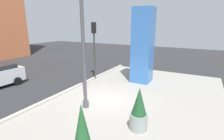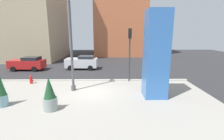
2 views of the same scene
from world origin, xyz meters
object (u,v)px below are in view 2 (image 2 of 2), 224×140
Objects in this scene: art_pillar_blue at (156,55)px; car_intersection at (28,63)px; fire_hydrant at (31,80)px; car_curb_west at (82,62)px; traffic_light_corner at (130,47)px; lamp_post at (71,47)px; potted_plant_mid_plaza at (50,96)px.

car_intersection is (-13.48, 8.96, -2.20)m from art_pillar_blue.
car_curb_west is (3.68, 6.27, 0.51)m from fire_hydrant.
lamp_post is at bearing -151.90° from traffic_light_corner.
lamp_post is 1.17× the size of art_pillar_blue.
art_pillar_blue is 2.97× the size of potted_plant_mid_plaza.
potted_plant_mid_plaza is (-6.80, -2.18, -2.12)m from art_pillar_blue.
art_pillar_blue is 1.46× the size of car_intersection.
traffic_light_corner reaches higher than car_intersection.
lamp_post reaches higher than potted_plant_mid_plaza.
potted_plant_mid_plaza is at bearing -131.74° from traffic_light_corner.
art_pillar_blue is 4.12m from traffic_light_corner.
car_intersection is at bearing 117.75° from fire_hydrant.
fire_hydrant is at bearing 124.11° from potted_plant_mid_plaza.
car_curb_west is (-0.61, 8.19, -2.61)m from lamp_post.
potted_plant_mid_plaza is at bearing -162.20° from art_pillar_blue.
potted_plant_mid_plaza is 6.57m from fire_hydrant.
traffic_light_corner is at bearing -46.27° from car_curb_west.
traffic_light_corner is 1.22× the size of car_curb_west.
car_curb_west is at bearing 125.54° from art_pillar_blue.
fire_hydrant is (-3.67, 5.42, -0.56)m from potted_plant_mid_plaza.
car_curb_west reaches higher than car_intersection.
art_pillar_blue reaches higher than car_curb_west.
lamp_post is at bearing -24.15° from fire_hydrant.
car_curb_west is 6.71m from car_intersection.
car_intersection is (-3.01, 5.72, 0.48)m from fire_hydrant.
car_intersection is at bearing 146.38° from art_pillar_blue.
traffic_light_corner is at bearing 28.10° from lamp_post.
art_pillar_blue is 11.28m from fire_hydrant.
traffic_light_corner reaches higher than potted_plant_mid_plaza.
art_pillar_blue is at bearing -17.20° from fire_hydrant.
lamp_post is 5.64m from fire_hydrant.
lamp_post is 9.52× the size of fire_hydrant.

